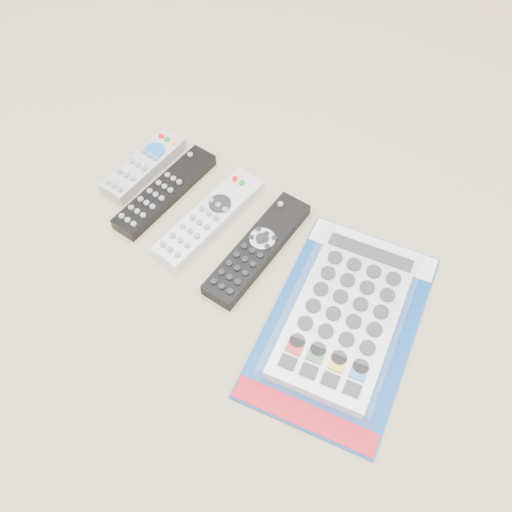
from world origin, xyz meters
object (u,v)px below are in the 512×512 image
Objects in this scene: remote_large_black at (257,249)px; remote_small_grey at (144,165)px; remote_silver_dvd at (209,218)px; jumbo_remote_packaged at (345,316)px; remote_slim_black at (165,191)px.

remote_small_grey is at bearing 173.24° from remote_large_black.
remote_silver_dvd is at bearing 177.42° from remote_large_black.
remote_silver_dvd is 0.25m from jumbo_remote_packaged.
jumbo_remote_packaged is (0.25, -0.03, 0.01)m from remote_silver_dvd.
remote_small_grey reaches higher than remote_slim_black.
jumbo_remote_packaged is (0.34, -0.03, 0.01)m from remote_slim_black.
remote_slim_black is 0.97× the size of remote_silver_dvd.
jumbo_remote_packaged is at bearing -3.87° from remote_slim_black.
remote_large_black is at bearing -5.53° from remote_small_grey.
jumbo_remote_packaged is (0.16, -0.03, 0.01)m from remote_large_black.
remote_small_grey is at bearing 162.66° from remote_slim_black.
remote_slim_black is (0.06, -0.02, -0.00)m from remote_small_grey.
remote_small_grey is 0.46× the size of jumbo_remote_packaged.
remote_silver_dvd is at bearing -8.02° from remote_small_grey.
remote_slim_black is at bearing 177.80° from remote_large_black.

